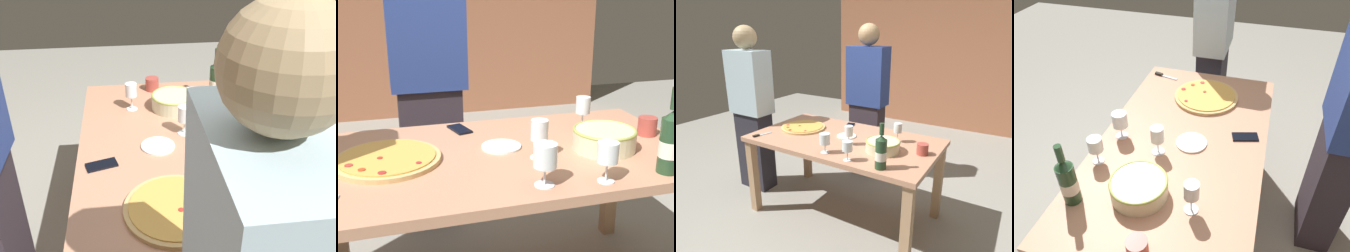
% 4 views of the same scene
% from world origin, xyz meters
% --- Properties ---
extents(dining_table, '(1.60, 0.90, 0.75)m').
position_xyz_m(dining_table, '(0.00, 0.00, 0.66)').
color(dining_table, tan).
rests_on(dining_table, ground).
extents(brick_wall_back, '(4.02, 0.16, 2.49)m').
position_xyz_m(brick_wall_back, '(0.00, 3.20, 1.24)').
color(brick_wall_back, '#9F6243').
rests_on(brick_wall_back, ground).
extents(pizza, '(0.42, 0.42, 0.03)m').
position_xyz_m(pizza, '(-0.48, 0.03, 0.76)').
color(pizza, tan).
rests_on(pizza, dining_table).
extents(serving_bowl, '(0.27, 0.27, 0.09)m').
position_xyz_m(serving_bowl, '(0.41, -0.09, 0.80)').
color(serving_bowl, beige).
rests_on(serving_bowl, dining_table).
extents(wine_bottle, '(0.08, 0.08, 0.32)m').
position_xyz_m(wine_bottle, '(0.52, -0.36, 0.87)').
color(wine_bottle, '#224126').
rests_on(wine_bottle, dining_table).
extents(wine_glass_near_pizza, '(0.07, 0.07, 0.17)m').
position_xyz_m(wine_glass_near_pizza, '(0.43, 0.16, 0.87)').
color(wine_glass_near_pizza, white).
rests_on(wine_glass_near_pizza, dining_table).
extents(wine_glass_by_bottle, '(0.08, 0.08, 0.16)m').
position_xyz_m(wine_glass_by_bottle, '(0.04, -0.34, 0.85)').
color(wine_glass_by_bottle, white).
rests_on(wine_glass_by_bottle, dining_table).
extents(wine_glass_far_left, '(0.07, 0.07, 0.16)m').
position_xyz_m(wine_glass_far_left, '(0.11, -0.10, 0.86)').
color(wine_glass_far_left, white).
rests_on(wine_glass_far_left, dining_table).
extents(wine_glass_far_right, '(0.08, 0.08, 0.15)m').
position_xyz_m(wine_glass_far_right, '(0.26, -0.37, 0.85)').
color(wine_glass_far_right, white).
rests_on(wine_glass_far_right, dining_table).
extents(cup_amber, '(0.09, 0.09, 0.09)m').
position_xyz_m(cup_amber, '(0.69, 0.02, 0.79)').
color(cup_amber, '#AE473D').
rests_on(cup_amber, dining_table).
extents(side_plate, '(0.17, 0.17, 0.01)m').
position_xyz_m(side_plate, '(-0.01, 0.05, 0.76)').
color(side_plate, white).
rests_on(side_plate, dining_table).
extents(cell_phone, '(0.11, 0.16, 0.01)m').
position_xyz_m(cell_phone, '(-0.14, 0.33, 0.76)').
color(cell_phone, black).
rests_on(cell_phone, dining_table).
extents(person_host, '(0.43, 0.24, 1.72)m').
position_xyz_m(person_host, '(-0.22, 0.85, 0.88)').
color(person_host, '#312830').
rests_on(person_host, ground).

